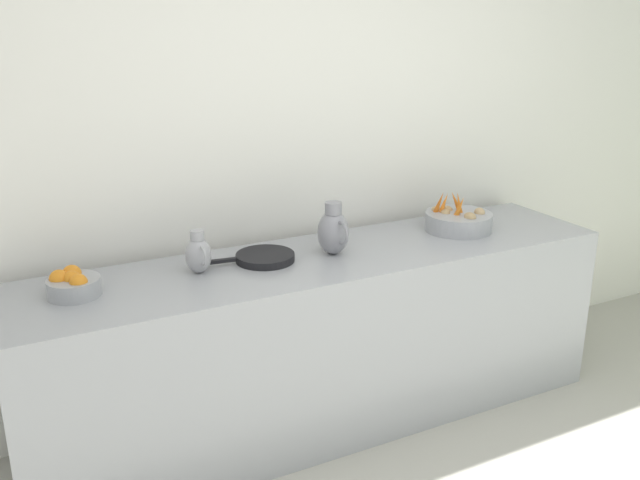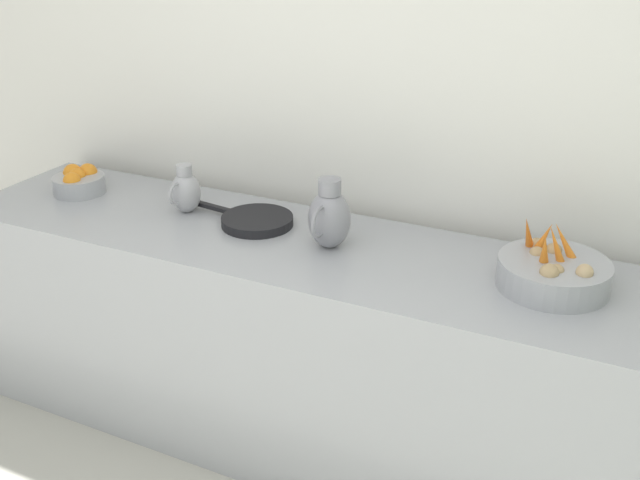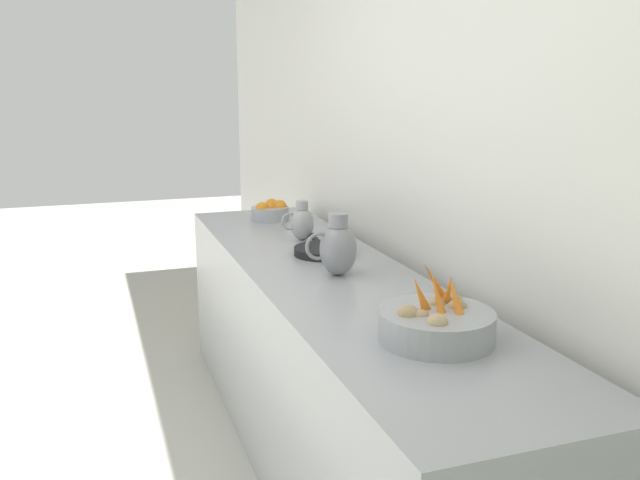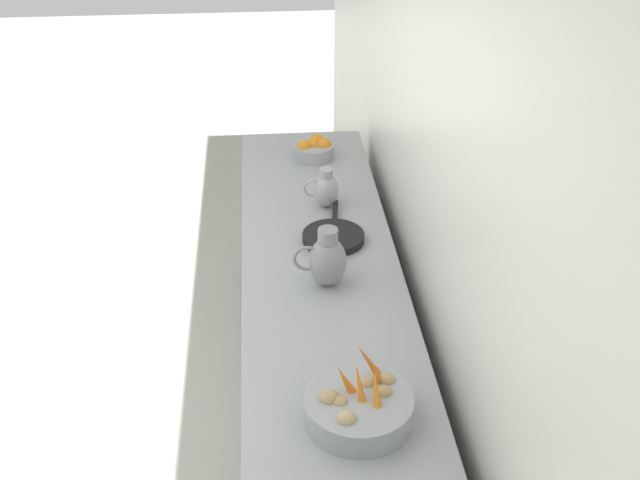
# 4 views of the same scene
# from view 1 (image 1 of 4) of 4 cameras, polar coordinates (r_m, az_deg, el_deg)

# --- Properties ---
(tile_wall_left) EXTENTS (0.10, 7.88, 3.00)m
(tile_wall_left) POSITION_cam_1_polar(r_m,az_deg,el_deg) (3.72, 4.09, 11.02)
(tile_wall_left) COLOR white
(tile_wall_left) RESTS_ON ground_plane
(prep_counter) EXTENTS (0.66, 2.89, 0.88)m
(prep_counter) POSITION_cam_1_polar(r_m,az_deg,el_deg) (3.43, 0.29, -8.25)
(prep_counter) COLOR #9EA0A5
(prep_counter) RESTS_ON ground_plane
(vegetable_colander) EXTENTS (0.35, 0.35, 0.22)m
(vegetable_colander) POSITION_cam_1_polar(r_m,az_deg,el_deg) (3.70, 11.29, 1.60)
(vegetable_colander) COLOR #9EA0A5
(vegetable_colander) RESTS_ON prep_counter
(orange_bowl) EXTENTS (0.21, 0.21, 0.11)m
(orange_bowl) POSITION_cam_1_polar(r_m,az_deg,el_deg) (2.98, -19.67, -3.44)
(orange_bowl) COLOR #9EA0A5
(orange_bowl) RESTS_ON prep_counter
(metal_pitcher_tall) EXTENTS (0.21, 0.15, 0.25)m
(metal_pitcher_tall) POSITION_cam_1_polar(r_m,az_deg,el_deg) (3.25, 1.11, 0.75)
(metal_pitcher_tall) COLOR gray
(metal_pitcher_tall) RESTS_ON prep_counter
(metal_pitcher_short) EXTENTS (0.16, 0.12, 0.19)m
(metal_pitcher_short) POSITION_cam_1_polar(r_m,az_deg,el_deg) (3.08, -9.97, -1.12)
(metal_pitcher_short) COLOR #A3A3A8
(metal_pitcher_short) RESTS_ON prep_counter
(skillet_on_counter) EXTENTS (0.27, 0.45, 0.03)m
(skillet_on_counter) POSITION_cam_1_polar(r_m,az_deg,el_deg) (3.20, -4.63, -1.43)
(skillet_on_counter) COLOR black
(skillet_on_counter) RESTS_ON prep_counter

